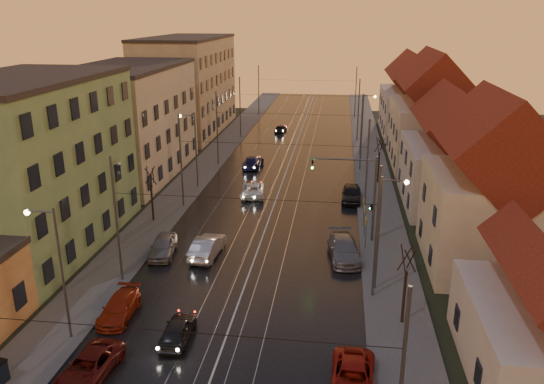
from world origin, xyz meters
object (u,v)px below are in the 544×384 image
at_px(street_lamp_1, 384,223).
at_px(parked_right_2, 351,194).
at_px(parked_left_2, 119,308).
at_px(parked_left_1, 89,367).
at_px(driving_car_2, 253,190).
at_px(traffic_light_mast, 362,188).
at_px(driving_car_0, 178,330).
at_px(driving_car_1, 207,246).
at_px(street_lamp_3, 364,118).
at_px(street_lamp_0, 55,262).
at_px(driving_car_4, 281,129).
at_px(parked_right_0, 353,378).
at_px(driving_car_3, 253,162).
at_px(parked_left_3, 163,246).
at_px(street_lamp_2, 193,143).
at_px(parked_right_1, 344,249).

relative_size(street_lamp_1, parked_right_2, 1.73).
relative_size(parked_left_2, parked_right_2, 0.93).
xyz_separation_m(parked_left_1, parked_left_2, (-0.76, 5.70, -0.01)).
relative_size(street_lamp_1, driving_car_2, 1.66).
distance_m(traffic_light_mast, driving_car_0, 19.08).
xyz_separation_m(driving_car_1, parked_left_1, (-2.52, -14.80, -0.16)).
height_order(street_lamp_1, traffic_light_mast, street_lamp_1).
relative_size(street_lamp_3, driving_car_0, 2.09).
bearing_deg(parked_left_1, street_lamp_0, 138.11).
relative_size(driving_car_4, parked_right_0, 0.77).
xyz_separation_m(driving_car_3, parked_right_2, (11.64, -10.72, 0.08)).
distance_m(street_lamp_3, driving_car_4, 17.92).
xyz_separation_m(street_lamp_3, driving_car_1, (-12.79, -32.29, -4.09)).
bearing_deg(parked_left_1, parked_left_3, 98.54).
height_order(street_lamp_2, parked_right_0, street_lamp_2).
xyz_separation_m(street_lamp_1, street_lamp_2, (-18.21, 20.00, 0.00)).
height_order(driving_car_2, driving_car_3, driving_car_3).
xyz_separation_m(parked_left_1, parked_left_3, (-0.92, 14.54, 0.11)).
bearing_deg(driving_car_2, street_lamp_2, -23.64).
relative_size(street_lamp_0, parked_right_0, 1.70).
xyz_separation_m(traffic_light_mast, parked_right_2, (-0.55, 9.75, -3.81)).
bearing_deg(parked_left_1, driving_car_1, 85.28).
distance_m(parked_left_3, parked_right_1, 13.89).
relative_size(driving_car_4, parked_right_1, 0.69).
bearing_deg(traffic_light_mast, street_lamp_0, -136.90).
bearing_deg(driving_car_4, parked_left_1, 92.91).
bearing_deg(parked_left_1, street_lamp_1, 40.86).
bearing_deg(parked_left_2, street_lamp_0, -132.34).
bearing_deg(parked_right_2, street_lamp_2, 173.93).
bearing_deg(parked_left_2, driving_car_1, 67.21).
relative_size(driving_car_3, parked_left_1, 1.08).
relative_size(street_lamp_0, driving_car_3, 1.63).
distance_m(parked_left_1, parked_right_0, 13.37).
bearing_deg(parked_left_3, street_lamp_2, 89.61).
distance_m(driving_car_1, parked_right_0, 17.71).
bearing_deg(parked_right_1, driving_car_0, -135.65).
xyz_separation_m(street_lamp_1, parked_left_2, (-16.07, -5.39, -4.26)).
relative_size(driving_car_1, driving_car_2, 0.99).
xyz_separation_m(parked_left_3, parked_right_0, (14.26, -13.75, -0.08)).
distance_m(driving_car_3, parked_right_1, 26.25).
xyz_separation_m(street_lamp_3, parked_left_1, (-15.31, -47.09, -4.26)).
bearing_deg(parked_left_2, parked_left_3, 88.01).
bearing_deg(driving_car_0, traffic_light_mast, -126.52).
bearing_deg(street_lamp_1, street_lamp_3, 90.00).
height_order(traffic_light_mast, driving_car_2, traffic_light_mast).
bearing_deg(street_lamp_2, driving_car_2, -16.04).
height_order(driving_car_3, parked_right_1, parked_right_1).
height_order(street_lamp_0, parked_right_0, street_lamp_0).
relative_size(driving_car_0, driving_car_1, 0.80).
xyz_separation_m(street_lamp_0, parked_right_0, (16.25, -2.30, -4.23)).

